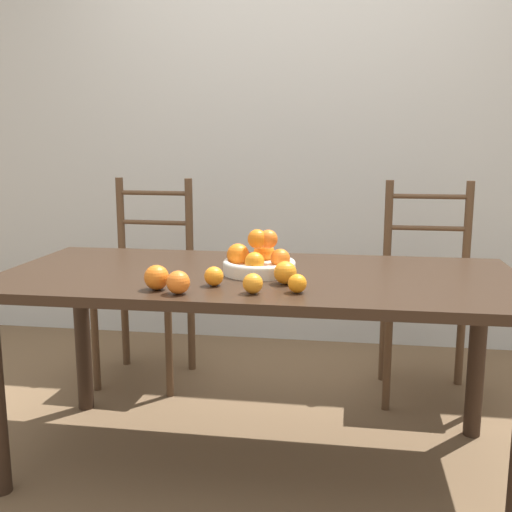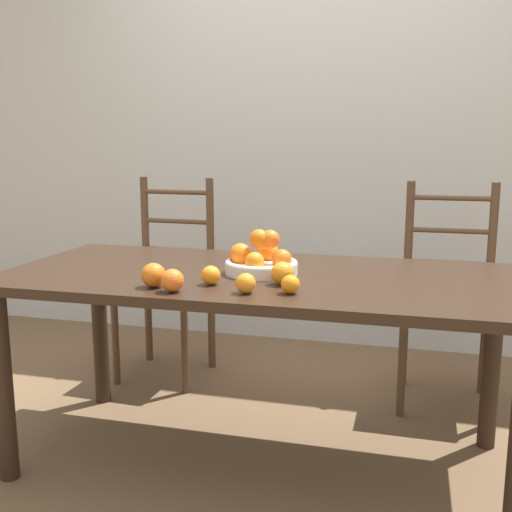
# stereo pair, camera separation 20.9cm
# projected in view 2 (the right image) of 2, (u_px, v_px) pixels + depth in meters

# --- Properties ---
(ground_plane) EXTENTS (12.00, 12.00, 0.00)m
(ground_plane) POSITION_uv_depth(u_px,v_px,m) (260.00, 461.00, 2.32)
(ground_plane) COLOR brown
(wall_back) EXTENTS (8.00, 0.06, 2.60)m
(wall_back) POSITION_uv_depth(u_px,v_px,m) (323.00, 127.00, 3.50)
(wall_back) COLOR beige
(wall_back) RESTS_ON ground_plane
(dining_table) EXTENTS (1.88, 0.85, 0.74)m
(dining_table) POSITION_uv_depth(u_px,v_px,m) (260.00, 298.00, 2.19)
(dining_table) COLOR black
(dining_table) RESTS_ON ground_plane
(fruit_bowl) EXTENTS (0.26, 0.26, 0.16)m
(fruit_bowl) POSITION_uv_depth(u_px,v_px,m) (261.00, 260.00, 2.17)
(fruit_bowl) COLOR silver
(fruit_bowl) RESTS_ON dining_table
(orange_loose_0) EXTENTS (0.06, 0.06, 0.06)m
(orange_loose_0) POSITION_uv_depth(u_px,v_px,m) (290.00, 284.00, 1.88)
(orange_loose_0) COLOR orange
(orange_loose_0) RESTS_ON dining_table
(orange_loose_1) EXTENTS (0.07, 0.07, 0.07)m
(orange_loose_1) POSITION_uv_depth(u_px,v_px,m) (172.00, 281.00, 1.90)
(orange_loose_1) COLOR orange
(orange_loose_1) RESTS_ON dining_table
(orange_loose_2) EXTENTS (0.08, 0.08, 0.08)m
(orange_loose_2) POSITION_uv_depth(u_px,v_px,m) (282.00, 273.00, 2.00)
(orange_loose_2) COLOR orange
(orange_loose_2) RESTS_ON dining_table
(orange_loose_3) EXTENTS (0.06, 0.06, 0.06)m
(orange_loose_3) POSITION_uv_depth(u_px,v_px,m) (211.00, 275.00, 2.00)
(orange_loose_3) COLOR orange
(orange_loose_3) RESTS_ON dining_table
(orange_loose_4) EXTENTS (0.06, 0.06, 0.06)m
(orange_loose_4) POSITION_uv_depth(u_px,v_px,m) (246.00, 283.00, 1.88)
(orange_loose_4) COLOR orange
(orange_loose_4) RESTS_ON dining_table
(orange_loose_5) EXTENTS (0.08, 0.08, 0.08)m
(orange_loose_5) POSITION_uv_depth(u_px,v_px,m) (153.00, 275.00, 1.96)
(orange_loose_5) COLOR orange
(orange_loose_5) RESTS_ON dining_table
(chair_left) EXTENTS (0.44, 0.42, 1.03)m
(chair_left) POSITION_uv_depth(u_px,v_px,m) (168.00, 283.00, 3.13)
(chair_left) COLOR #513823
(chair_left) RESTS_ON ground_plane
(chair_right) EXTENTS (0.42, 0.40, 1.03)m
(chair_right) POSITION_uv_depth(u_px,v_px,m) (448.00, 301.00, 2.78)
(chair_right) COLOR #513823
(chair_right) RESTS_ON ground_plane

